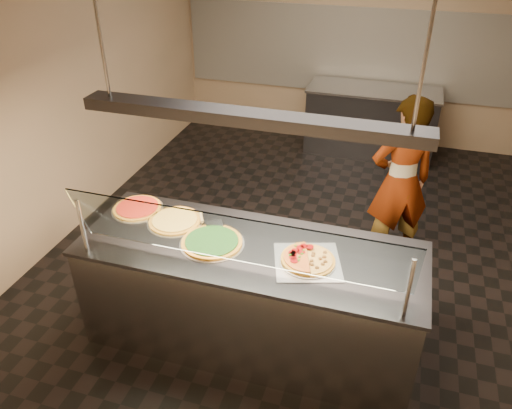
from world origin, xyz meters
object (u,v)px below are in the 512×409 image
(worker, at_px, (400,182))
(pizza_spinach, at_px, (212,242))
(half_pizza_pepperoni, at_px, (295,256))
(prep_table, at_px, (371,121))
(heat_lamp_housing, at_px, (249,118))
(perforated_tray, at_px, (308,261))
(pizza_tomato, at_px, (138,208))
(pizza_cheese, at_px, (175,220))
(serving_counter, at_px, (250,295))
(sneeze_guard, at_px, (234,241))
(pizza_spatula, at_px, (207,219))
(half_pizza_sausage, at_px, (321,261))

(worker, bearing_deg, pizza_spinach, 22.87)
(half_pizza_pepperoni, height_order, prep_table, half_pizza_pepperoni)
(prep_table, height_order, worker, worker)
(half_pizza_pepperoni, distance_m, heat_lamp_housing, 1.05)
(perforated_tray, relative_size, pizza_spinach, 1.18)
(half_pizza_pepperoni, distance_m, worker, 1.68)
(pizza_tomato, bearing_deg, pizza_cheese, -12.26)
(serving_counter, height_order, sneeze_guard, sneeze_guard)
(sneeze_guard, distance_m, worker, 2.13)
(worker, bearing_deg, pizza_spatula, 14.70)
(sneeze_guard, xyz_separation_m, perforated_tray, (0.45, 0.30, -0.29))
(serving_counter, bearing_deg, perforated_tray, -6.12)
(pizza_cheese, height_order, heat_lamp_housing, heat_lamp_housing)
(pizza_tomato, relative_size, worker, 0.25)
(pizza_cheese, xyz_separation_m, worker, (1.69, 1.35, -0.09))
(half_pizza_pepperoni, relative_size, worker, 0.25)
(sneeze_guard, height_order, pizza_spinach, sneeze_guard)
(pizza_spatula, distance_m, worker, 1.93)
(serving_counter, xyz_separation_m, pizza_cheese, (-0.68, 0.15, 0.48))
(serving_counter, distance_m, sneeze_guard, 0.83)
(pizza_cheese, xyz_separation_m, heat_lamp_housing, (0.68, -0.15, 1.01))
(half_pizza_pepperoni, xyz_separation_m, prep_table, (0.17, 4.02, -0.50))
(serving_counter, xyz_separation_m, half_pizza_sausage, (0.54, -0.05, 0.49))
(half_pizza_pepperoni, xyz_separation_m, pizza_tomato, (-1.41, 0.28, -0.02))
(half_pizza_pepperoni, relative_size, pizza_spinach, 0.86)
(sneeze_guard, height_order, perforated_tray, sneeze_guard)
(serving_counter, bearing_deg, pizza_spinach, -172.68)
(half_pizza_sausage, xyz_separation_m, pizza_spatula, (-0.97, 0.27, 0.00))
(half_pizza_pepperoni, xyz_separation_m, pizza_spinach, (-0.64, 0.01, -0.02))
(pizza_tomato, distance_m, worker, 2.43)
(perforated_tray, height_order, prep_table, perforated_tray)
(pizza_cheese, height_order, pizza_spatula, pizza_spatula)
(half_pizza_pepperoni, relative_size, pizza_cheese, 0.95)
(sneeze_guard, xyz_separation_m, worker, (1.01, 1.84, -0.37))
(pizza_spinach, xyz_separation_m, heat_lamp_housing, (0.29, 0.04, 1.00))
(sneeze_guard, relative_size, half_pizza_sausage, 5.58)
(half_pizza_pepperoni, bearing_deg, worker, 66.81)
(pizza_spinach, xyz_separation_m, pizza_spatula, (-0.14, 0.25, 0.01))
(pizza_spinach, bearing_deg, worker, 49.65)
(pizza_spatula, bearing_deg, perforated_tray, -16.81)
(half_pizza_pepperoni, bearing_deg, sneeze_guard, -140.02)
(pizza_cheese, xyz_separation_m, pizza_tomato, (-0.38, 0.08, -0.00))
(pizza_cheese, distance_m, worker, 2.16)
(sneeze_guard, relative_size, pizza_spatula, 9.04)
(pizza_spinach, bearing_deg, half_pizza_pepperoni, -0.83)
(sneeze_guard, relative_size, heat_lamp_housing, 1.02)
(heat_lamp_housing, bearing_deg, half_pizza_sausage, -5.20)
(serving_counter, distance_m, half_pizza_pepperoni, 0.61)
(pizza_spatula, bearing_deg, pizza_tomato, 178.58)
(pizza_spinach, bearing_deg, pizza_spatula, 119.55)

